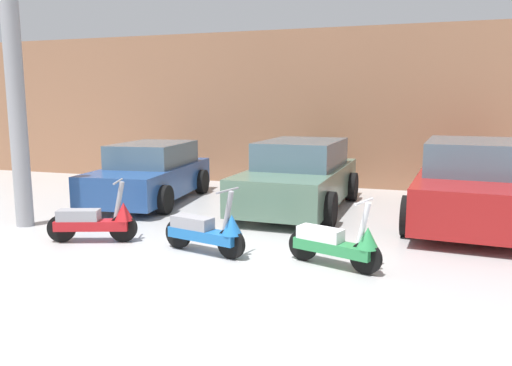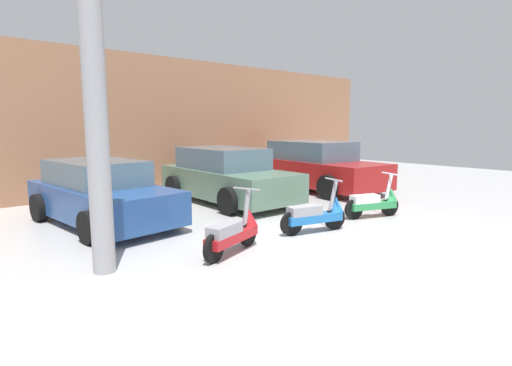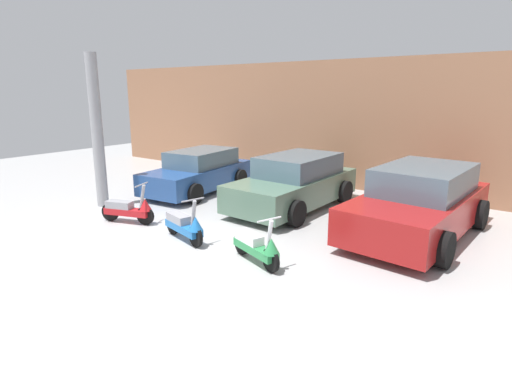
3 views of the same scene
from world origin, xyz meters
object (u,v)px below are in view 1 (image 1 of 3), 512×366
scooter_front_right (207,230)px  car_rear_right (472,184)px  scooter_front_center (337,243)px  scooter_front_left (96,220)px  support_column_side (17,112)px  car_rear_center (300,176)px  car_rear_left (151,173)px

scooter_front_right → car_rear_right: bearing=55.3°
scooter_front_right → scooter_front_center: (1.85, -0.03, -0.01)m
scooter_front_left → scooter_front_right: size_ratio=0.98×
support_column_side → car_rear_center: bearing=34.5°
scooter_front_center → scooter_front_left: bearing=-161.7°
car_rear_left → car_rear_right: size_ratio=0.86×
car_rear_right → support_column_side: (-7.44, -2.67, 1.28)m
scooter_front_right → car_rear_left: car_rear_left is taller
scooter_front_right → scooter_front_center: size_ratio=1.05×
car_rear_right → scooter_front_right: bearing=-44.6°
scooter_front_right → car_rear_center: 3.52m
scooter_front_right → support_column_side: (-3.69, 0.55, 1.64)m
scooter_front_left → car_rear_center: 4.19m
car_rear_right → car_rear_left: bearing=-85.6°
car_rear_right → support_column_side: size_ratio=1.12×
car_rear_center → car_rear_right: size_ratio=0.92×
scooter_front_center → car_rear_center: bearing=130.1°
car_rear_left → car_rear_right: 6.47m
scooter_front_left → support_column_side: 2.50m
scooter_front_left → car_rear_center: car_rear_center is taller
scooter_front_center → car_rear_center: car_rear_center is taller
scooter_front_left → support_column_side: support_column_side is taller
car_rear_right → car_rear_center: bearing=-89.6°
car_rear_center → scooter_front_left: bearing=-33.5°
car_rear_center → support_column_side: bearing=-53.7°
car_rear_center → support_column_side: 5.31m
car_rear_left → car_rear_right: bearing=84.1°
scooter_front_center → scooter_front_right: bearing=-161.5°
car_rear_left → car_rear_center: (3.27, 0.21, 0.05)m
scooter_front_left → scooter_front_center: size_ratio=1.03×
car_rear_center → support_column_side: (-4.24, -2.91, 1.32)m
scooter_front_left → support_column_side: size_ratio=0.33×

